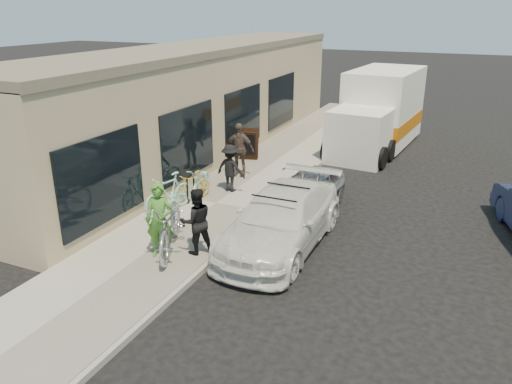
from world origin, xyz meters
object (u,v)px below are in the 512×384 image
(bystander_a, at_px, (231,168))
(moving_truck, at_px, (379,114))
(tandem_bike, at_px, (171,224))
(sedan_white, at_px, (282,219))
(sandwich_board, at_px, (249,144))
(sedan_silver, at_px, (309,192))
(bystander_b, at_px, (239,150))
(man_standing, at_px, (196,221))
(woman_rider, at_px, (160,220))
(cruiser_bike_a, at_px, (169,193))
(cruiser_bike_b, at_px, (201,181))
(cruiser_bike_c, at_px, (193,187))
(bike_rack, at_px, (191,185))

(bystander_a, bearing_deg, moving_truck, -105.74)
(tandem_bike, bearing_deg, sedan_white, 11.47)
(sandwich_board, xyz_separation_m, sedan_silver, (3.58, -3.61, -0.12))
(bystander_b, bearing_deg, man_standing, -79.23)
(woman_rider, height_order, cruiser_bike_a, woman_rider)
(tandem_bike, distance_m, cruiser_bike_b, 3.61)
(cruiser_bike_c, bearing_deg, bystander_a, 75.83)
(sedan_white, relative_size, man_standing, 3.07)
(sedan_silver, xyz_separation_m, tandem_bike, (-2.10, -3.91, 0.19))
(sandwich_board, bearing_deg, bystander_b, -90.45)
(bike_rack, relative_size, moving_truck, 0.12)
(bike_rack, bearing_deg, sedan_white, -21.94)
(cruiser_bike_a, bearing_deg, sandwich_board, 103.82)
(bike_rack, xyz_separation_m, cruiser_bike_a, (-0.12, -0.97, 0.06))
(bike_rack, bearing_deg, cruiser_bike_a, -96.83)
(sandwich_board, height_order, moving_truck, moving_truck)
(bystander_b, bearing_deg, bike_rack, -100.98)
(woman_rider, distance_m, bystander_b, 6.10)
(sandwich_board, relative_size, bystander_b, 0.61)
(tandem_bike, distance_m, cruiser_bike_c, 3.14)
(sedan_white, bearing_deg, bystander_b, 127.88)
(woman_rider, bearing_deg, man_standing, 21.06)
(cruiser_bike_b, height_order, bystander_a, bystander_a)
(cruiser_bike_a, bearing_deg, moving_truck, 81.63)
(moving_truck, distance_m, bystander_b, 7.17)
(bystander_a, bearing_deg, man_standing, 111.39)
(sandwich_board, distance_m, bystander_a, 3.49)
(bike_rack, relative_size, cruiser_bike_b, 0.45)
(man_standing, bearing_deg, bike_rack, -101.15)
(cruiser_bike_c, distance_m, bystander_b, 2.80)
(sandwich_board, relative_size, cruiser_bike_b, 0.63)
(cruiser_bike_c, height_order, bystander_a, bystander_a)
(sedan_white, distance_m, cruiser_bike_b, 3.83)
(moving_truck, relative_size, bystander_a, 4.41)
(bike_rack, distance_m, cruiser_bike_a, 0.98)
(cruiser_bike_b, xyz_separation_m, cruiser_bike_c, (-0.01, -0.51, -0.02))
(sedan_silver, bearing_deg, bystander_a, 175.64)
(cruiser_bike_c, bearing_deg, woman_rider, -58.72)
(bike_rack, height_order, bystander_a, bystander_a)
(bike_rack, relative_size, man_standing, 0.50)
(bike_rack, bearing_deg, man_standing, -56.34)
(sedan_white, relative_size, tandem_bike, 1.99)
(tandem_bike, relative_size, bystander_b, 1.35)
(sedan_silver, distance_m, woman_rider, 4.80)
(bystander_b, bearing_deg, cruiser_bike_c, -99.24)
(man_standing, bearing_deg, bystander_a, -118.72)
(woman_rider, bearing_deg, sedan_silver, 48.33)
(tandem_bike, height_order, bystander_b, bystander_b)
(tandem_bike, bearing_deg, bystander_a, 73.55)
(cruiser_bike_c, bearing_deg, cruiser_bike_b, 101.25)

